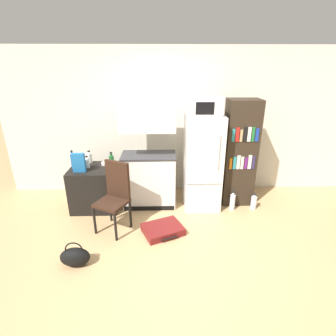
{
  "coord_description": "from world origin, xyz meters",
  "views": [
    {
      "loc": [
        -0.19,
        -2.68,
        2.29
      ],
      "look_at": [
        -0.09,
        0.85,
        0.87
      ],
      "focal_mm": 28.0,
      "sensor_mm": 36.0,
      "label": 1
    }
  ],
  "objects": [
    {
      "name": "kitchen_hutch",
      "position": [
        -0.4,
        1.36,
        0.84
      ],
      "size": [
        0.88,
        0.5,
        1.86
      ],
      "color": "silver",
      "rests_on": "ground_plane"
    },
    {
      "name": "bowl",
      "position": [
        -1.12,
        1.43,
        0.73
      ],
      "size": [
        0.15,
        0.15,
        0.04
      ],
      "color": "silver",
      "rests_on": "side_table"
    },
    {
      "name": "water_bottle_middle",
      "position": [
        0.99,
        1.11,
        0.14
      ],
      "size": [
        0.09,
        0.09,
        0.34
      ],
      "color": "silver",
      "rests_on": "ground_plane"
    },
    {
      "name": "bookshelf",
      "position": [
        1.11,
        1.41,
        0.89
      ],
      "size": [
        0.51,
        0.39,
        1.78
      ],
      "color": "#2D2319",
      "rests_on": "ground_plane"
    },
    {
      "name": "chair",
      "position": [
        -0.85,
        0.67,
        0.58
      ],
      "size": [
        0.54,
        0.54,
        1.02
      ],
      "rotation": [
        0.0,
        0.0,
        -0.48
      ],
      "color": "black",
      "rests_on": "ground_plane"
    },
    {
      "name": "bottle_blue_soda",
      "position": [
        -1.6,
        1.26,
        0.84
      ],
      "size": [
        0.06,
        0.06,
        0.31
      ],
      "color": "#1E47A3",
      "rests_on": "side_table"
    },
    {
      "name": "suitcase_large_flat",
      "position": [
        -0.18,
        0.5,
        0.05
      ],
      "size": [
        0.66,
        0.59,
        0.1
      ],
      "rotation": [
        0.0,
        0.0,
        0.4
      ],
      "color": "maroon",
      "rests_on": "ground_plane"
    },
    {
      "name": "microwave",
      "position": [
        0.48,
        1.3,
        1.69
      ],
      "size": [
        0.46,
        0.44,
        0.26
      ],
      "color": "silver",
      "rests_on": "refrigerator"
    },
    {
      "name": "refrigerator",
      "position": [
        0.48,
        1.31,
        0.78
      ],
      "size": [
        0.58,
        0.61,
        1.56
      ],
      "color": "white",
      "rests_on": "ground_plane"
    },
    {
      "name": "cereal_box",
      "position": [
        -1.46,
        1.13,
        0.86
      ],
      "size": [
        0.19,
        0.07,
        0.3
      ],
      "color": "#1E66A8",
      "rests_on": "side_table"
    },
    {
      "name": "wall_back",
      "position": [
        0.2,
        2.0,
        1.29
      ],
      "size": [
        6.4,
        0.1,
        2.57
      ],
      "color": "silver",
      "rests_on": "ground_plane"
    },
    {
      "name": "bottle_green_tall",
      "position": [
        -0.98,
        1.21,
        0.83
      ],
      "size": [
        0.08,
        0.08,
        0.29
      ],
      "color": "#1E6028",
      "rests_on": "side_table"
    },
    {
      "name": "handbag",
      "position": [
        -1.24,
        -0.13,
        0.12
      ],
      "size": [
        0.36,
        0.2,
        0.33
      ],
      "color": "black",
      "rests_on": "ground_plane"
    },
    {
      "name": "side_table",
      "position": [
        -1.3,
        1.28,
        0.36
      ],
      "size": [
        0.75,
        0.63,
        0.71
      ],
      "color": "black",
      "rests_on": "ground_plane"
    },
    {
      "name": "bottle_clear_short",
      "position": [
        -1.38,
        1.29,
        0.8
      ],
      "size": [
        0.07,
        0.07,
        0.2
      ],
      "color": "silver",
      "rests_on": "side_table"
    },
    {
      "name": "water_bottle_front",
      "position": [
        1.35,
        1.13,
        0.12
      ],
      "size": [
        0.09,
        0.09,
        0.29
      ],
      "color": "silver",
      "rests_on": "ground_plane"
    },
    {
      "name": "ground_plane",
      "position": [
        0.0,
        0.0,
        0.0
      ],
      "size": [
        24.0,
        24.0,
        0.0
      ],
      "primitive_type": "plane",
      "color": "tan"
    },
    {
      "name": "bottle_milk_white",
      "position": [
        -1.41,
        1.53,
        0.8
      ],
      "size": [
        0.08,
        0.08,
        0.21
      ],
      "color": "white",
      "rests_on": "side_table"
    }
  ]
}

